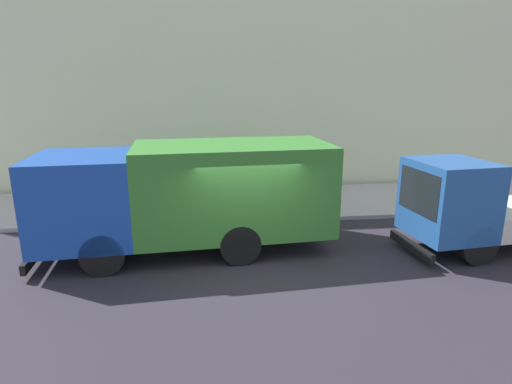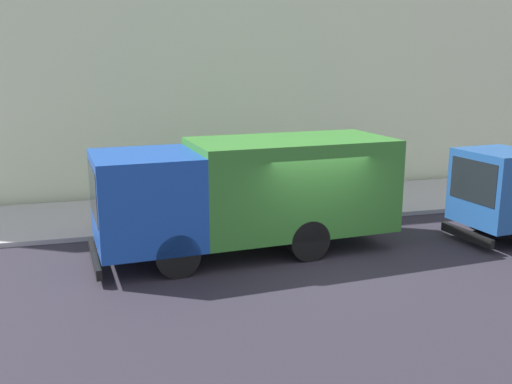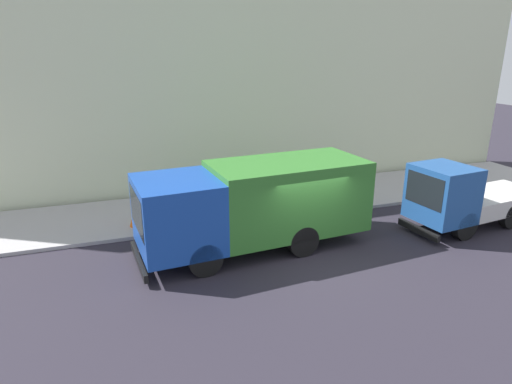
# 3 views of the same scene
# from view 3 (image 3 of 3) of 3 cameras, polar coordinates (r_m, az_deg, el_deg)

# --- Properties ---
(ground) EXTENTS (80.00, 80.00, 0.00)m
(ground) POSITION_cam_3_polar(r_m,az_deg,el_deg) (14.18, 7.00, -8.15)
(ground) COLOR #28242F
(sidewalk) EXTENTS (4.25, 30.00, 0.13)m
(sidewalk) POSITION_cam_3_polar(r_m,az_deg,el_deg) (18.52, 0.12, -1.36)
(sidewalk) COLOR #A9A5A7
(sidewalk) RESTS_ON ground
(building_facade) EXTENTS (0.50, 30.00, 11.92)m
(building_facade) POSITION_cam_3_polar(r_m,az_deg,el_deg) (19.95, -2.46, 17.31)
(building_facade) COLOR beige
(building_facade) RESTS_ON ground
(large_utility_truck) EXTENTS (3.17, 7.68, 2.83)m
(large_utility_truck) POSITION_cam_3_polar(r_m,az_deg,el_deg) (13.94, -0.10, -1.29)
(large_utility_truck) COLOR #1843A2
(large_utility_truck) RESTS_ON ground
(small_flatbed_truck) EXTENTS (2.52, 5.79, 2.46)m
(small_flatbed_truck) POSITION_cam_3_polar(r_m,az_deg,el_deg) (17.46, 25.66, -0.72)
(small_flatbed_truck) COLOR #214F94
(small_flatbed_truck) RESTS_ON ground
(pedestrian_walking) EXTENTS (0.49, 0.49, 1.71)m
(pedestrian_walking) POSITION_cam_3_polar(r_m,az_deg,el_deg) (15.86, -12.44, -1.54)
(pedestrian_walking) COLOR #5D484C
(pedestrian_walking) RESTS_ON sidewalk
(traffic_cone_orange) EXTENTS (0.48, 0.48, 0.69)m
(traffic_cone_orange) POSITION_cam_3_polar(r_m,az_deg,el_deg) (16.39, -15.52, -3.18)
(traffic_cone_orange) COLOR orange
(traffic_cone_orange) RESTS_ON sidewalk
(street_sign_post) EXTENTS (0.44, 0.08, 2.42)m
(street_sign_post) POSITION_cam_3_polar(r_m,az_deg,el_deg) (16.67, 3.50, 1.79)
(street_sign_post) COLOR #4C5156
(street_sign_post) RESTS_ON sidewalk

